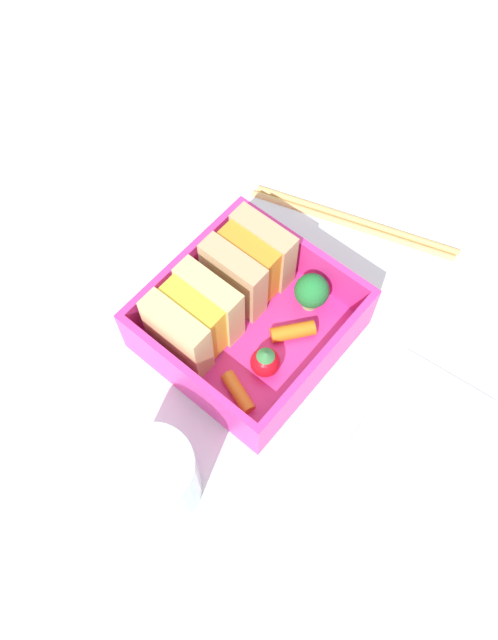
{
  "coord_description": "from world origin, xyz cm",
  "views": [
    {
      "loc": [
        -17.99,
        -15.16,
        48.7
      ],
      "look_at": [
        0.0,
        0.0,
        2.7
      ],
      "focal_mm": 35.0,
      "sensor_mm": 36.0,
      "label": 1
    }
  ],
  "objects_px": {
    "sandwich_center_left": "(248,264)",
    "strawberry_far_left": "(265,362)",
    "sandwich_left": "(194,319)",
    "carrot_stick_far_left": "(293,331)",
    "broccoli_floret": "(312,292)",
    "carrot_stick_left": "(238,392)",
    "drinking_glass": "(157,478)",
    "folded_napkin": "(438,432)",
    "chopstick_pair": "(352,219)"
  },
  "relations": [
    {
      "from": "sandwich_center_left",
      "to": "strawberry_far_left",
      "type": "height_order",
      "value": "sandwich_center_left"
    },
    {
      "from": "sandwich_left",
      "to": "sandwich_center_left",
      "type": "distance_m",
      "value": 0.07
    },
    {
      "from": "sandwich_left",
      "to": "strawberry_far_left",
      "type": "xyz_separation_m",
      "value": [
        0.01,
        -0.06,
        -0.02
      ]
    },
    {
      "from": "carrot_stick_far_left",
      "to": "broccoli_floret",
      "type": "height_order",
      "value": "broccoli_floret"
    },
    {
      "from": "carrot_stick_left",
      "to": "drinking_glass",
      "type": "bearing_deg",
      "value": -178.46
    },
    {
      "from": "sandwich_center_left",
      "to": "carrot_stick_left",
      "type": "distance_m",
      "value": 0.11
    },
    {
      "from": "strawberry_far_left",
      "to": "folded_napkin",
      "type": "relative_size",
      "value": 0.28
    },
    {
      "from": "folded_napkin",
      "to": "chopstick_pair",
      "type": "bearing_deg",
      "value": 54.54
    },
    {
      "from": "chopstick_pair",
      "to": "sandwich_left",
      "type": "bearing_deg",
      "value": 171.85
    },
    {
      "from": "strawberry_far_left",
      "to": "broccoli_floret",
      "type": "distance_m",
      "value": 0.07
    },
    {
      "from": "carrot_stick_left",
      "to": "chopstick_pair",
      "type": "relative_size",
      "value": 0.18
    },
    {
      "from": "carrot_stick_far_left",
      "to": "strawberry_far_left",
      "type": "bearing_deg",
      "value": -177.59
    },
    {
      "from": "sandwich_center_left",
      "to": "carrot_stick_left",
      "type": "bearing_deg",
      "value": -144.35
    },
    {
      "from": "carrot_stick_far_left",
      "to": "chopstick_pair",
      "type": "xyz_separation_m",
      "value": [
        0.14,
        0.03,
        -0.01
      ]
    },
    {
      "from": "chopstick_pair",
      "to": "folded_napkin",
      "type": "height_order",
      "value": "chopstick_pair"
    },
    {
      "from": "drinking_glass",
      "to": "carrot_stick_far_left",
      "type": "bearing_deg",
      "value": 0.83
    },
    {
      "from": "carrot_stick_far_left",
      "to": "broccoli_floret",
      "type": "relative_size",
      "value": 0.97
    },
    {
      "from": "drinking_glass",
      "to": "folded_napkin",
      "type": "bearing_deg",
      "value": -38.33
    },
    {
      "from": "broccoli_floret",
      "to": "carrot_stick_left",
      "type": "bearing_deg",
      "value": -176.23
    },
    {
      "from": "sandwich_left",
      "to": "carrot_stick_left",
      "type": "height_order",
      "value": "sandwich_left"
    },
    {
      "from": "broccoli_floret",
      "to": "strawberry_far_left",
      "type": "bearing_deg",
      "value": -173.18
    },
    {
      "from": "sandwich_left",
      "to": "carrot_stick_left",
      "type": "distance_m",
      "value": 0.07
    },
    {
      "from": "carrot_stick_far_left",
      "to": "drinking_glass",
      "type": "xyz_separation_m",
      "value": [
        -0.16,
        -0.0,
        0.02
      ]
    },
    {
      "from": "chopstick_pair",
      "to": "carrot_stick_far_left",
      "type": "bearing_deg",
      "value": -165.8
    },
    {
      "from": "carrot_stick_far_left",
      "to": "sandwich_left",
      "type": "bearing_deg",
      "value": 130.63
    },
    {
      "from": "sandwich_left",
      "to": "broccoli_floret",
      "type": "xyz_separation_m",
      "value": [
        0.09,
        -0.05,
        -0.01
      ]
    },
    {
      "from": "carrot_stick_left",
      "to": "folded_napkin",
      "type": "height_order",
      "value": "carrot_stick_left"
    },
    {
      "from": "carrot_stick_far_left",
      "to": "broccoli_floret",
      "type": "distance_m",
      "value": 0.04
    },
    {
      "from": "chopstick_pair",
      "to": "folded_napkin",
      "type": "distance_m",
      "value": 0.21
    },
    {
      "from": "broccoli_floret",
      "to": "folded_napkin",
      "type": "height_order",
      "value": "broccoli_floret"
    },
    {
      "from": "carrot_stick_left",
      "to": "broccoli_floret",
      "type": "relative_size",
      "value": 0.93
    },
    {
      "from": "sandwich_center_left",
      "to": "carrot_stick_left",
      "type": "xyz_separation_m",
      "value": [
        -0.09,
        -0.06,
        -0.03
      ]
    },
    {
      "from": "sandwich_center_left",
      "to": "carrot_stick_far_left",
      "type": "distance_m",
      "value": 0.07
    },
    {
      "from": "carrot_stick_far_left",
      "to": "chopstick_pair",
      "type": "distance_m",
      "value": 0.14
    },
    {
      "from": "carrot_stick_left",
      "to": "broccoli_floret",
      "type": "xyz_separation_m",
      "value": [
        0.1,
        0.01,
        0.02
      ]
    },
    {
      "from": "carrot_stick_left",
      "to": "carrot_stick_far_left",
      "type": "relative_size",
      "value": 0.96
    },
    {
      "from": "folded_napkin",
      "to": "carrot_stick_left",
      "type": "bearing_deg",
      "value": 120.36
    },
    {
      "from": "strawberry_far_left",
      "to": "broccoli_floret",
      "type": "xyz_separation_m",
      "value": [
        0.07,
        0.01,
        0.01
      ]
    },
    {
      "from": "sandwich_center_left",
      "to": "broccoli_floret",
      "type": "relative_size",
      "value": 1.63
    },
    {
      "from": "sandwich_left",
      "to": "drinking_glass",
      "type": "xyz_separation_m",
      "value": [
        -0.11,
        -0.06,
        -0.01
      ]
    },
    {
      "from": "sandwich_left",
      "to": "carrot_stick_far_left",
      "type": "distance_m",
      "value": 0.08
    },
    {
      "from": "carrot_stick_left",
      "to": "broccoli_floret",
      "type": "distance_m",
      "value": 0.1
    },
    {
      "from": "folded_napkin",
      "to": "strawberry_far_left",
      "type": "bearing_deg",
      "value": 109.95
    },
    {
      "from": "carrot_stick_left",
      "to": "chopstick_pair",
      "type": "xyz_separation_m",
      "value": [
        0.21,
        0.03,
        -0.01
      ]
    },
    {
      "from": "sandwich_center_left",
      "to": "chopstick_pair",
      "type": "distance_m",
      "value": 0.13
    },
    {
      "from": "strawberry_far_left",
      "to": "carrot_stick_left",
      "type": "bearing_deg",
      "value": 176.9
    },
    {
      "from": "carrot_stick_far_left",
      "to": "carrot_stick_left",
      "type": "bearing_deg",
      "value": 179.91
    },
    {
      "from": "carrot_stick_far_left",
      "to": "broccoli_floret",
      "type": "bearing_deg",
      "value": 11.94
    },
    {
      "from": "drinking_glass",
      "to": "strawberry_far_left",
      "type": "bearing_deg",
      "value": 0.35
    },
    {
      "from": "carrot_stick_left",
      "to": "strawberry_far_left",
      "type": "relative_size",
      "value": 1.17
    }
  ]
}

